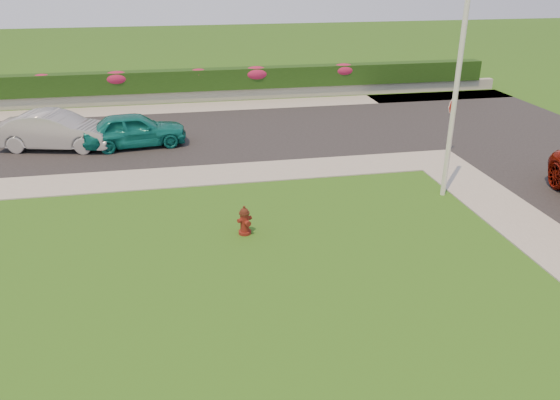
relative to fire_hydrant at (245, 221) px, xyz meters
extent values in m
plane|color=black|center=(1.04, -4.23, -0.40)|extent=(120.00, 120.00, 0.00)
cube|color=black|center=(-3.96, 9.77, -0.38)|extent=(26.00, 8.00, 0.04)
cube|color=gray|center=(-4.96, 4.77, -0.38)|extent=(24.00, 2.00, 0.04)
cube|color=gray|center=(8.04, 4.77, -0.38)|extent=(2.00, 2.00, 0.04)
cube|color=gray|center=(0.04, 14.77, -0.38)|extent=(34.00, 2.00, 0.04)
cube|color=gray|center=(0.04, 16.27, -0.10)|extent=(34.00, 0.40, 0.60)
cube|color=black|center=(0.04, 16.37, 0.75)|extent=(32.00, 0.90, 1.10)
cylinder|color=#4E0D0C|center=(0.00, 0.01, -0.36)|extent=(0.36, 0.36, 0.08)
cylinder|color=#4E0D0C|center=(0.00, 0.01, -0.04)|extent=(0.24, 0.24, 0.55)
cylinder|color=black|center=(0.00, 0.01, 0.24)|extent=(0.30, 0.30, 0.05)
sphere|color=black|center=(0.00, 0.01, 0.27)|extent=(0.24, 0.24, 0.24)
cylinder|color=black|center=(0.00, 0.01, 0.40)|extent=(0.07, 0.07, 0.07)
cylinder|color=#4E0D0C|center=(-0.15, -0.06, 0.05)|extent=(0.14, 0.15, 0.12)
cylinder|color=#4E0D0C|center=(0.14, 0.07, 0.05)|extent=(0.14, 0.15, 0.12)
cylinder|color=#4E0D0C|center=(0.06, -0.14, -0.02)|extent=(0.20, 0.18, 0.16)
imported|color=#0D6863|center=(-3.38, 8.61, 0.34)|extent=(4.28, 2.12, 1.40)
imported|color=#A0A3A7|center=(-6.47, 8.90, 0.39)|extent=(4.81, 2.60, 1.50)
cylinder|color=silver|center=(6.74, 1.57, 2.71)|extent=(0.16, 0.16, 6.21)
cylinder|color=slate|center=(8.71, 5.26, 0.61)|extent=(0.06, 0.06, 2.01)
cylinder|color=#B8140C|center=(8.71, 5.26, 1.56)|extent=(0.49, 0.36, 0.58)
cylinder|color=white|center=(8.71, 5.26, 1.56)|extent=(0.51, 0.37, 0.62)
ellipsoid|color=#A51C5C|center=(-8.32, 16.27, 1.09)|extent=(1.08, 0.69, 0.54)
ellipsoid|color=#A51C5C|center=(-4.61, 16.27, 1.01)|extent=(1.47, 0.94, 0.73)
ellipsoid|color=#A51C5C|center=(-0.35, 16.27, 1.08)|extent=(1.10, 0.71, 0.55)
ellipsoid|color=#A51C5C|center=(2.78, 16.27, 1.00)|extent=(1.53, 0.98, 0.76)
ellipsoid|color=#A51C5C|center=(7.75, 16.27, 1.02)|extent=(1.42, 0.91, 0.71)
camera|label=1|loc=(-1.60, -13.60, 6.61)|focal=35.00mm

